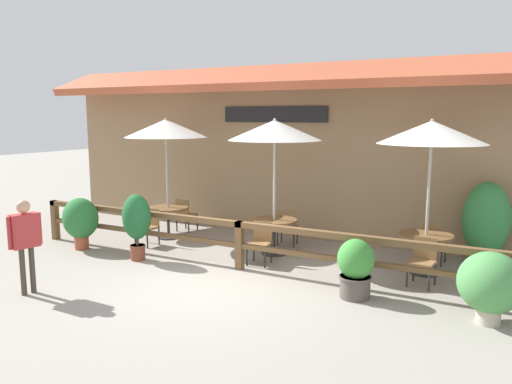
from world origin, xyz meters
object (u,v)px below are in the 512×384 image
at_px(patio_umbrella_near, 166,129).
at_px(chair_far_wallside, 434,242).
at_px(potted_plant_corner_fern, 137,220).
at_px(potted_plant_tall_tropical, 81,220).
at_px(chair_near_wallside, 185,213).
at_px(chair_middle_streetside, 260,241).
at_px(potted_plant_entrance_palm, 356,268).
at_px(pedestrian, 25,234).
at_px(chair_far_streetside, 423,259).
at_px(patio_umbrella_middle, 275,130).
at_px(dining_table_far, 426,242).
at_px(potted_plant_broad_leaf, 490,284).
at_px(dining_table_near, 168,213).
at_px(potted_plant_small_flowering, 486,220).
at_px(dining_table_middle, 274,226).
at_px(patio_umbrella_far, 432,133).
at_px(chair_middle_wallside, 287,226).
at_px(chair_near_streetside, 149,225).

height_order(patio_umbrella_near, chair_far_wallside, patio_umbrella_near).
distance_m(potted_plant_corner_fern, potted_plant_tall_tropical, 1.70).
height_order(chair_near_wallside, chair_middle_streetside, same).
height_order(potted_plant_entrance_palm, pedestrian, pedestrian).
height_order(chair_far_streetside, potted_plant_entrance_palm, potted_plant_entrance_palm).
relative_size(patio_umbrella_middle, pedestrian, 1.82).
height_order(dining_table_far, potted_plant_broad_leaf, potted_plant_broad_leaf).
bearing_deg(potted_plant_corner_fern, dining_table_near, 108.57).
xyz_separation_m(chair_middle_streetside, potted_plant_broad_leaf, (4.26, -1.09, 0.12)).
height_order(potted_plant_entrance_palm, potted_plant_small_flowering, potted_plant_small_flowering).
distance_m(patio_umbrella_middle, chair_middle_streetside, 2.32).
height_order(chair_far_wallside, potted_plant_entrance_palm, potted_plant_entrance_palm).
distance_m(dining_table_near, potted_plant_entrance_palm, 5.56).
relative_size(patio_umbrella_middle, dining_table_middle, 2.95).
bearing_deg(potted_plant_tall_tropical, chair_far_streetside, 8.39).
distance_m(patio_umbrella_middle, potted_plant_corner_fern, 3.41).
bearing_deg(potted_plant_entrance_palm, patio_umbrella_near, 160.57).
height_order(patio_umbrella_far, potted_plant_corner_fern, patio_umbrella_far).
distance_m(chair_middle_streetside, chair_middle_wallside, 1.54).
bearing_deg(potted_plant_corner_fern, chair_far_wallside, 24.81).
height_order(potted_plant_tall_tropical, potted_plant_entrance_palm, potted_plant_tall_tropical).
distance_m(chair_middle_wallside, potted_plant_tall_tropical, 4.65).
height_order(patio_umbrella_far, pedestrian, patio_umbrella_far).
height_order(chair_middle_wallside, potted_plant_broad_leaf, potted_plant_broad_leaf).
relative_size(dining_table_middle, potted_plant_entrance_palm, 1.00).
height_order(chair_far_wallside, potted_plant_corner_fern, potted_plant_corner_fern).
bearing_deg(patio_umbrella_near, chair_near_streetside, -88.21).
height_order(chair_far_streetside, potted_plant_broad_leaf, potted_plant_broad_leaf).
relative_size(chair_near_wallside, chair_middle_streetside, 1.00).
bearing_deg(dining_table_near, patio_umbrella_near, 180.00).
xyz_separation_m(patio_umbrella_near, patio_umbrella_far, (6.05, 0.01, 0.00)).
xyz_separation_m(dining_table_far, potted_plant_corner_fern, (-5.43, -1.83, 0.23)).
xyz_separation_m(chair_middle_wallside, potted_plant_entrance_palm, (2.36, -2.51, 0.04)).
distance_m(dining_table_far, potted_plant_entrance_palm, 2.02).
xyz_separation_m(chair_near_wallside, dining_table_far, (6.08, -0.75, 0.14)).
relative_size(chair_near_wallside, chair_far_streetside, 1.00).
distance_m(dining_table_near, chair_near_streetside, 0.77).
bearing_deg(potted_plant_broad_leaf, chair_far_wallside, 113.53).
relative_size(chair_middle_streetside, patio_umbrella_far, 0.29).
bearing_deg(pedestrian, chair_far_streetside, 135.20).
xyz_separation_m(chair_middle_wallside, chair_far_wallside, (3.21, 0.04, 0.00)).
distance_m(patio_umbrella_near, pedestrian, 4.55).
height_order(dining_table_near, potted_plant_corner_fern, potted_plant_corner_fern).
xyz_separation_m(potted_plant_broad_leaf, potted_plant_tall_tropical, (-8.33, 0.21, 0.09)).
xyz_separation_m(dining_table_middle, chair_far_wallside, (3.16, 0.81, -0.14)).
bearing_deg(patio_umbrella_far, chair_far_streetside, -84.34).
bearing_deg(chair_far_streetside, patio_umbrella_near, 179.89).
height_order(chair_middle_wallside, dining_table_far, chair_middle_wallside).
bearing_deg(chair_far_wallside, potted_plant_entrance_palm, 75.04).
height_order(dining_table_near, chair_middle_wallside, chair_middle_wallside).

